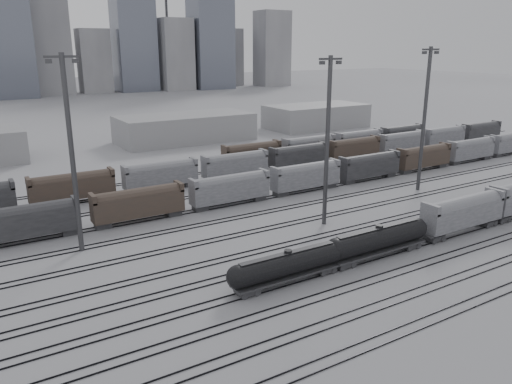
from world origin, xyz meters
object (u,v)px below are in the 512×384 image
hopper_car_a (463,211)px  tank_car_a (288,265)px  light_mast_c (327,138)px  tank_car_b (378,239)px

hopper_car_a → tank_car_a: bearing=180.0°
light_mast_c → tank_car_b: bearing=-98.7°
tank_car_b → hopper_car_a: hopper_car_a is taller
tank_car_a → hopper_car_a: bearing=0.0°
tank_car_b → hopper_car_a: bearing=0.0°
tank_car_b → light_mast_c: (2.16, 14.17, 11.47)m
tank_car_b → hopper_car_a: 17.63m
light_mast_c → hopper_car_a: bearing=-42.5°
hopper_car_a → light_mast_c: (-15.45, 14.17, 10.52)m
tank_car_b → light_mast_c: bearing=81.3°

